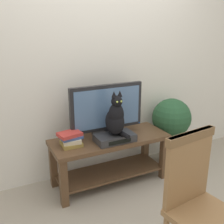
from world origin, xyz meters
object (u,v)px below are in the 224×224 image
object	(u,v)px
wooden_chair	(198,198)
potted_plant	(171,123)
media_box	(115,138)
tv_stand	(110,152)
book_stack	(71,139)
cat	(116,118)
tv	(107,109)

from	to	relation	value
wooden_chair	potted_plant	size ratio (longest dim) A/B	1.23
wooden_chair	media_box	bearing A→B (deg)	90.77
tv_stand	book_stack	bearing A→B (deg)	-178.63
media_box	wooden_chair	bearing A→B (deg)	-89.23
cat	book_stack	bearing A→B (deg)	166.11
tv_stand	tv	world-z (taller)	tv
book_stack	potted_plant	world-z (taller)	potted_plant
cat	book_stack	world-z (taller)	cat
book_stack	potted_plant	bearing A→B (deg)	3.72
tv	wooden_chair	size ratio (longest dim) A/B	0.79
tv	potted_plant	distance (m)	0.91
cat	potted_plant	distance (m)	0.91
tv_stand	book_stack	size ratio (longest dim) A/B	5.20
potted_plant	tv_stand	bearing A→B (deg)	-175.12
tv_stand	cat	size ratio (longest dim) A/B	2.71
tv_stand	cat	bearing A→B (deg)	-87.20
cat	wooden_chair	xyz separation A→B (m)	(0.01, -1.16, -0.20)
tv_stand	wooden_chair	bearing A→B (deg)	-89.08
tv_stand	wooden_chair	size ratio (longest dim) A/B	1.23
wooden_chair	tv_stand	bearing A→B (deg)	90.92
tv	wooden_chair	distance (m)	1.36
tv	tv_stand	bearing A→B (deg)	-90.02
media_box	book_stack	world-z (taller)	book_stack
tv	potted_plant	bearing A→B (deg)	0.34
tv	media_box	world-z (taller)	tv
tv_stand	wooden_chair	xyz separation A→B (m)	(0.02, -1.28, 0.22)
media_box	cat	xyz separation A→B (m)	(0.00, -0.01, 0.22)
media_box	potted_plant	size ratio (longest dim) A/B	0.49
book_stack	potted_plant	distance (m)	1.30
tv_stand	media_box	xyz separation A→B (m)	(0.00, -0.10, 0.20)
tv	book_stack	size ratio (longest dim) A/B	3.34
tv_stand	tv	size ratio (longest dim) A/B	1.56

